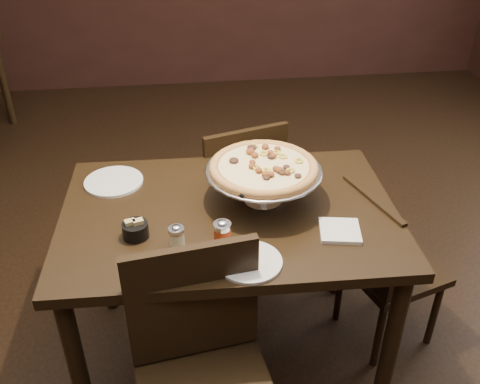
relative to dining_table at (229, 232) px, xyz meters
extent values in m
cube|color=black|center=(0.00, 0.06, -0.74)|extent=(6.00, 7.00, 0.02)
cube|color=black|center=(0.00, 0.00, 0.09)|extent=(1.36, 0.93, 0.04)
cylinder|color=black|center=(-0.61, -0.36, -0.33)|extent=(0.07, 0.07, 0.79)
cylinder|color=black|center=(0.59, -0.40, -0.33)|extent=(0.07, 0.07, 0.79)
cylinder|color=black|center=(-0.59, 0.40, -0.33)|extent=(0.07, 0.07, 0.79)
cylinder|color=black|center=(0.61, 0.36, -0.33)|extent=(0.07, 0.07, 0.79)
cylinder|color=black|center=(-1.63, 2.79, -0.36)|extent=(0.06, 0.06, 0.74)
cylinder|color=silver|center=(0.14, 0.05, 0.11)|extent=(0.16, 0.16, 0.01)
cylinder|color=silver|center=(0.14, 0.05, 0.18)|extent=(0.03, 0.03, 0.13)
cylinder|color=silver|center=(0.14, 0.05, 0.25)|extent=(0.11, 0.11, 0.01)
cylinder|color=#ADAEB3|center=(0.14, 0.05, 0.26)|extent=(0.46, 0.46, 0.01)
torus|color=#ADAEB3|center=(0.14, 0.05, 0.26)|extent=(0.47, 0.47, 0.01)
cylinder|color=#9C5C2E|center=(0.14, 0.05, 0.27)|extent=(0.42, 0.42, 0.01)
torus|color=#9C5C2E|center=(0.14, 0.05, 0.27)|extent=(0.44, 0.44, 0.04)
cylinder|color=#D7C076|center=(0.14, 0.05, 0.28)|extent=(0.36, 0.36, 0.01)
cylinder|color=beige|center=(-0.21, -0.21, 0.15)|extent=(0.05, 0.05, 0.07)
cylinder|color=silver|center=(-0.21, -0.21, 0.19)|extent=(0.06, 0.06, 0.02)
ellipsoid|color=silver|center=(-0.21, -0.21, 0.21)|extent=(0.03, 0.03, 0.01)
cylinder|color=maroon|center=(-0.05, -0.22, 0.15)|extent=(0.06, 0.06, 0.08)
cylinder|color=silver|center=(-0.05, -0.22, 0.20)|extent=(0.07, 0.07, 0.02)
ellipsoid|color=silver|center=(-0.05, -0.22, 0.22)|extent=(0.03, 0.03, 0.01)
cylinder|color=black|center=(-0.36, -0.13, 0.14)|extent=(0.10, 0.10, 0.06)
cube|color=tan|center=(-0.38, -0.13, 0.15)|extent=(0.04, 0.04, 0.06)
cube|color=tan|center=(-0.35, -0.13, 0.15)|extent=(0.04, 0.04, 0.06)
cube|color=silver|center=(0.40, -0.20, 0.12)|extent=(0.17, 0.17, 0.02)
cylinder|color=silver|center=(-0.47, 0.27, 0.12)|extent=(0.25, 0.25, 0.01)
cylinder|color=silver|center=(0.04, -0.33, 0.12)|extent=(0.23, 0.23, 0.01)
cone|color=silver|center=(0.07, -0.10, 0.26)|extent=(0.14, 0.14, 0.00)
cylinder|color=black|center=(0.07, -0.10, 0.26)|extent=(0.09, 0.09, 0.02)
cube|color=black|center=(0.08, 0.70, -0.28)|extent=(0.54, 0.54, 0.04)
cube|color=black|center=(0.14, 0.51, -0.02)|extent=(0.43, 0.15, 0.46)
cylinder|color=black|center=(0.20, 0.92, -0.51)|extent=(0.04, 0.04, 0.43)
cylinder|color=black|center=(-0.14, 0.82, -0.51)|extent=(0.04, 0.04, 0.43)
cylinder|color=black|center=(0.30, 0.58, -0.51)|extent=(0.04, 0.04, 0.43)
cylinder|color=black|center=(-0.04, 0.48, -0.51)|extent=(0.04, 0.04, 0.43)
cube|color=black|center=(-0.17, -0.40, 0.02)|extent=(0.46, 0.10, 0.48)
cube|color=black|center=(0.77, 0.05, -0.32)|extent=(0.50, 0.50, 0.04)
cube|color=black|center=(0.59, -0.01, -0.08)|extent=(0.15, 0.39, 0.42)
cylinder|color=black|center=(0.97, -0.06, -0.53)|extent=(0.03, 0.03, 0.39)
cylinder|color=black|center=(0.87, 0.25, -0.53)|extent=(0.03, 0.03, 0.39)
cylinder|color=black|center=(0.66, -0.15, -0.53)|extent=(0.03, 0.03, 0.39)
cylinder|color=black|center=(0.56, 0.15, -0.53)|extent=(0.03, 0.03, 0.39)
camera|label=1|loc=(-0.18, -1.75, 1.33)|focal=40.00mm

